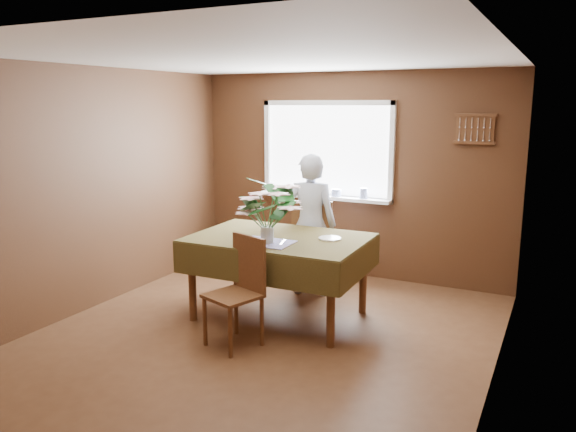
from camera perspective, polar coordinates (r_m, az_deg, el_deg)
The scene contains 15 objects.
floor at distance 5.30m, azimuth -2.72°, elevation -12.28°, with size 4.50×4.50×0.00m, color #4F2F1B.
ceiling at distance 4.87m, azimuth -3.01°, elevation 15.80°, with size 4.50×4.50×0.00m, color white.
wall_back at distance 6.96m, azimuth 6.28°, elevation 4.09°, with size 4.00×4.00×0.00m, color brown.
wall_front at distance 3.22m, azimuth -22.98°, elevation -5.32°, with size 4.00×4.00×0.00m, color brown.
wall_left at distance 6.15m, azimuth -19.34°, elevation 2.56°, with size 4.50×4.50×0.00m, color brown.
wall_right at distance 4.33m, azimuth 20.89°, elevation -1.02°, with size 4.50×4.50×0.00m, color brown.
window_assembly at distance 7.00m, azimuth 3.89°, elevation 5.10°, with size 1.72×0.20×1.22m.
spoon_rack at distance 6.51m, azimuth 18.46°, elevation 8.39°, with size 0.44×0.05×0.33m.
dining_table at distance 5.56m, azimuth -0.92°, elevation -3.15°, with size 1.74×1.20×0.84m.
chair_far at distance 6.44m, azimuth 2.57°, elevation -2.59°, with size 0.57×0.57×1.06m.
chair_near at distance 5.03m, azimuth -4.89°, elevation -7.14°, with size 0.53×0.53×0.97m.
seated_woman at distance 6.24m, azimuth 2.28°, elevation -0.89°, with size 0.58×0.38×1.60m, color white.
flower_bouquet at distance 5.21m, azimuth -2.16°, elevation 1.05°, with size 0.64×0.64×0.55m.
side_plate at distance 5.46m, azimuth 4.28°, elevation -2.28°, with size 0.22×0.22×0.01m, color white.
table_knife at distance 5.30m, azimuth -0.52°, elevation -2.64°, with size 0.02×0.21×0.00m, color silver.
Camera 1 is at (2.38, -4.23, 2.12)m, focal length 35.00 mm.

